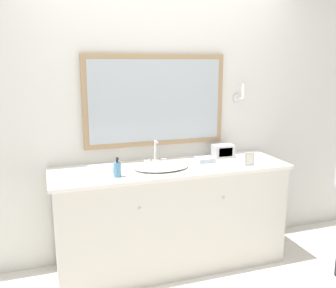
% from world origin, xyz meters
% --- Properties ---
extents(ground_plane, '(14.00, 14.00, 0.00)m').
position_xyz_m(ground_plane, '(0.00, 0.00, 0.00)').
color(ground_plane, silver).
extents(wall_back, '(8.00, 0.18, 2.55)m').
position_xyz_m(wall_back, '(-0.00, 0.64, 1.28)').
color(wall_back, silver).
rests_on(wall_back, ground_plane).
extents(vanity_counter, '(2.04, 0.62, 0.91)m').
position_xyz_m(vanity_counter, '(0.00, 0.31, 0.46)').
color(vanity_counter, beige).
rests_on(vanity_counter, ground_plane).
extents(sink_basin, '(0.47, 0.37, 0.21)m').
position_xyz_m(sink_basin, '(-0.10, 0.29, 0.93)').
color(sink_basin, white).
rests_on(sink_basin, vanity_counter).
extents(soap_bottle, '(0.06, 0.06, 0.16)m').
position_xyz_m(soap_bottle, '(-0.49, 0.17, 0.98)').
color(soap_bottle, teal).
rests_on(soap_bottle, vanity_counter).
extents(appliance_box, '(0.19, 0.12, 0.12)m').
position_xyz_m(appliance_box, '(0.57, 0.46, 0.97)').
color(appliance_box, '#BCBCC1').
rests_on(appliance_box, vanity_counter).
extents(picture_frame, '(0.09, 0.01, 0.12)m').
position_xyz_m(picture_frame, '(0.65, 0.12, 0.97)').
color(picture_frame, '#B2B2B7').
rests_on(picture_frame, vanity_counter).
extents(hand_towel_near_sink, '(0.20, 0.13, 0.05)m').
position_xyz_m(hand_towel_near_sink, '(-0.59, 0.32, 0.94)').
color(hand_towel_near_sink, white).
rests_on(hand_towel_near_sink, vanity_counter).
extents(hand_towel_far_corner, '(0.16, 0.13, 0.04)m').
position_xyz_m(hand_towel_far_corner, '(0.34, 0.36, 0.93)').
color(hand_towel_far_corner, '#A8B7C6').
rests_on(hand_towel_far_corner, vanity_counter).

